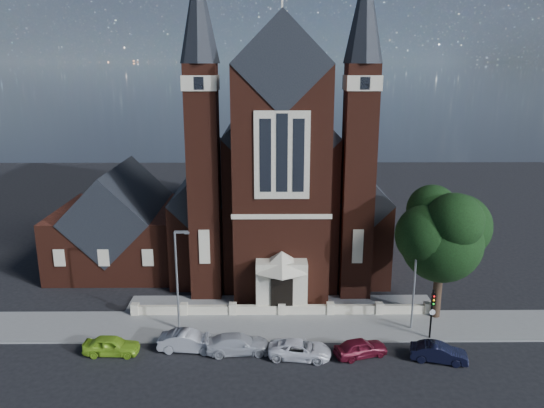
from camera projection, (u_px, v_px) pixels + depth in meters
The scene contains 16 objects.
ground at pixel (279, 275), 51.75m from camera, with size 120.00×120.00×0.00m, color black.
pavement_strip at pixel (282, 327), 41.61m from camera, with size 60.00×5.00×0.12m, color slate.
forecourt_paving at pixel (281, 304), 45.47m from camera, with size 26.00×3.00×0.14m, color slate.
forecourt_wall at pixel (282, 315), 43.54m from camera, with size 24.00×0.40×0.90m, color beige.
church at pixel (278, 176), 57.30m from camera, with size 20.01×34.90×29.20m.
parish_hall at pixel (121, 227), 53.49m from camera, with size 12.00×12.20×10.24m.
street_tree at pixel (445, 237), 41.07m from camera, with size 6.40×6.60×10.70m.
street_lamp_left at pixel (178, 275), 39.88m from camera, with size 1.16×0.22×8.09m.
street_lamp_right at pixel (416, 274), 40.01m from camera, with size 1.16×0.22×8.09m.
traffic_signal at pixel (432, 308), 39.02m from camera, with size 0.28×0.42×4.00m.
car_lime_van at pixel (112, 345), 37.56m from camera, with size 1.58×3.94×1.34m, color #8EC527.
car_silver_a at pixel (189, 341), 38.03m from camera, with size 1.51×4.34×1.43m, color #A1A3A9.
car_silver_b at pixel (238, 344), 37.75m from camera, with size 1.91×4.69×1.36m, color #B7B9BF.
car_white_suv at pixel (300, 349), 37.12m from camera, with size 2.04×4.42×1.23m, color white.
car_dark_red at pixel (361, 348), 37.29m from camera, with size 1.54×3.82×1.30m, color maroon.
car_navy at pixel (439, 353), 36.67m from camera, with size 1.35×3.88×1.28m, color black.
Camera 1 is at (-1.10, -33.19, 20.09)m, focal length 35.00 mm.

